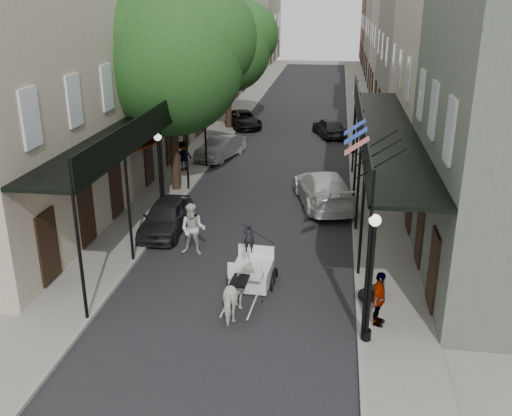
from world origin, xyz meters
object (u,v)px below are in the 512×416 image
(pedestrian_sidewalk_right, at_px, (379,299))
(car_left_mid, at_px, (221,147))
(lamppost_left, at_px, (160,175))
(car_left_near, at_px, (166,217))
(lamppost_right_far, at_px, (354,121))
(car_right_near, at_px, (324,189))
(tree_near, at_px, (179,55))
(horse, at_px, (239,293))
(car_right_far, at_px, (329,127))
(lamppost_right_near, at_px, (371,277))
(pedestrian_sidewalk_left, at_px, (183,156))
(tree_far, at_px, (233,44))
(pedestrian_walking, at_px, (193,229))
(car_left_far, at_px, (244,119))
(carriage, at_px, (254,255))

(pedestrian_sidewalk_right, distance_m, car_left_mid, 19.02)
(lamppost_left, bearing_deg, car_left_near, -65.66)
(lamppost_right_far, xyz_separation_m, car_right_near, (-1.50, -9.00, -1.27))
(pedestrian_sidewalk_right, height_order, car_right_near, pedestrian_sidewalk_right)
(tree_near, xyz_separation_m, horse, (4.58, -11.18, -5.76))
(car_right_near, bearing_deg, car_right_far, -103.27)
(tree_near, relative_size, lamppost_right_near, 2.60)
(lamppost_right_far, distance_m, pedestrian_sidewalk_right, 19.19)
(car_right_far, bearing_deg, pedestrian_sidewalk_left, 33.08)
(tree_far, xyz_separation_m, car_right_far, (6.85, -1.60, -5.18))
(car_right_far, bearing_deg, tree_far, -31.35)
(lamppost_right_near, distance_m, pedestrian_sidewalk_right, 1.43)
(horse, xyz_separation_m, car_left_mid, (-3.98, 17.08, -0.06))
(pedestrian_sidewalk_left, height_order, car_left_mid, pedestrian_sidewalk_left)
(horse, height_order, pedestrian_sidewalk_right, pedestrian_sidewalk_right)
(tree_far, height_order, pedestrian_sidewalk_right, tree_far)
(lamppost_right_near, distance_m, pedestrian_sidewalk_left, 17.64)
(car_right_near, bearing_deg, lamppost_left, 10.85)
(pedestrian_walking, xyz_separation_m, car_left_far, (-1.60, 21.51, -0.39))
(car_left_mid, distance_m, car_left_far, 8.43)
(tree_far, relative_size, lamppost_left, 2.32)
(tree_near, height_order, horse, tree_near)
(lamppost_right_near, bearing_deg, lamppost_left, 135.71)
(horse, xyz_separation_m, car_left_near, (-3.98, 5.89, -0.06))
(tree_near, xyz_separation_m, lamppost_right_near, (8.30, -12.18, -4.44))
(tree_near, distance_m, lamppost_left, 6.10)
(lamppost_left, distance_m, car_left_far, 18.57)
(tree_far, bearing_deg, lamppost_right_near, -72.32)
(lamppost_left, distance_m, lamppost_right_far, 14.53)
(tree_near, distance_m, car_right_near, 8.95)
(horse, distance_m, carriage, 2.28)
(lamppost_right_far, bearing_deg, carriage, -102.12)
(pedestrian_sidewalk_left, bearing_deg, lamppost_right_near, 83.25)
(tree_far, height_order, pedestrian_walking, tree_far)
(tree_far, relative_size, pedestrian_walking, 4.36)
(lamppost_right_far, height_order, pedestrian_walking, lamppost_right_far)
(pedestrian_sidewalk_right, relative_size, car_right_near, 0.31)
(carriage, xyz_separation_m, car_left_near, (-4.10, 3.63, -0.28))
(pedestrian_sidewalk_left, height_order, car_left_near, pedestrian_sidewalk_left)
(tree_near, distance_m, pedestrian_sidewalk_left, 6.31)
(car_right_far, bearing_deg, car_left_near, 52.47)
(lamppost_left, distance_m, pedestrian_walking, 3.81)
(tree_near, relative_size, lamppost_left, 2.60)
(car_left_near, distance_m, car_right_near, 7.44)
(lamppost_left, height_order, pedestrian_sidewalk_left, lamppost_left)
(lamppost_right_near, height_order, car_left_mid, lamppost_right_near)
(car_left_mid, bearing_deg, tree_near, -79.02)
(car_left_mid, bearing_deg, pedestrian_walking, -66.27)
(horse, xyz_separation_m, car_right_far, (2.22, 23.58, -0.07))
(horse, xyz_separation_m, car_right_near, (2.22, 10.00, 0.05))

